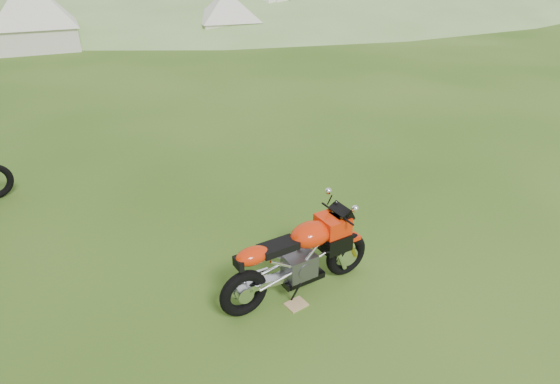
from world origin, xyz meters
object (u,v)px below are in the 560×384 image
sport_motorcycle (298,252)px  tent_right (227,13)px  caravan (295,4)px  tent_left (33,15)px  plywood_board (296,304)px

sport_motorcycle → tent_right: 20.45m
tent_right → caravan: size_ratio=0.53×
tent_left → caravan: (13.85, -0.45, -0.24)m
sport_motorcycle → caravan: bearing=57.2°
plywood_board → tent_left: size_ratio=0.08×
tent_left → caravan: size_ratio=0.65×
plywood_board → tent_right: bearing=65.8°
sport_motorcycle → plywood_board: (-0.17, -0.21, -0.64)m
tent_left → caravan: bearing=6.3°
sport_motorcycle → caravan: size_ratio=0.41×
tent_left → caravan: 13.86m
sport_motorcycle → tent_left: size_ratio=0.64×
sport_motorcycle → plywood_board: sport_motorcycle is taller
sport_motorcycle → tent_right: size_ratio=0.78×
plywood_board → tent_right: size_ratio=0.10×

